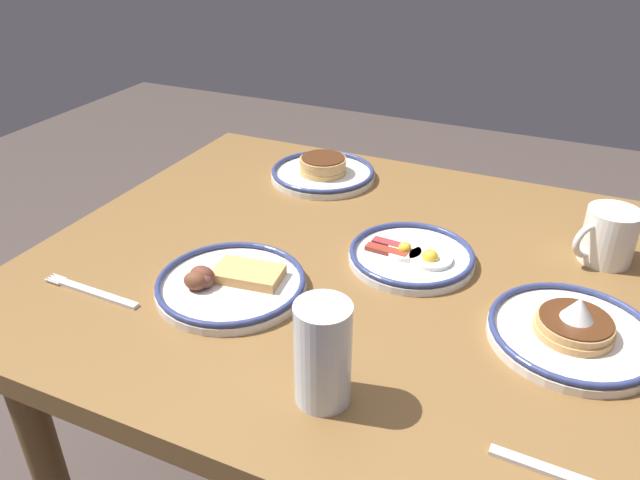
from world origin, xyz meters
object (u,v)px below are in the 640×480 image
object	(u,v)px
plate_center_pancakes	(231,283)
fork_far	(91,291)
plate_far_companion	(412,256)
coffee_mug	(608,235)
plate_near_main	(323,172)
plate_far_side	(573,331)
drinking_glass	(323,358)
fork_near	(574,479)

from	to	relation	value
plate_center_pancakes	fork_far	distance (m)	0.23
plate_far_companion	coffee_mug	xyz separation A→B (m)	(-0.32, -0.15, 0.04)
plate_near_main	coffee_mug	size ratio (longest dim) A/B	2.23
plate_far_side	coffee_mug	size ratio (longest dim) A/B	2.30
fork_far	plate_far_side	bearing A→B (deg)	-164.86
plate_far_side	coffee_mug	bearing A→B (deg)	-96.65
drinking_glass	fork_near	bearing A→B (deg)	179.44
plate_center_pancakes	fork_near	xyz separation A→B (m)	(-0.56, 0.17, -0.01)
fork_near	drinking_glass	bearing A→B (deg)	-0.56
fork_near	fork_far	bearing A→B (deg)	-4.77
coffee_mug	plate_far_companion	bearing A→B (deg)	25.31
plate_center_pancakes	plate_far_companion	distance (m)	0.33
fork_far	drinking_glass	bearing A→B (deg)	172.33
plate_far_companion	plate_center_pancakes	bearing A→B (deg)	40.44
plate_far_companion	plate_near_main	bearing A→B (deg)	-42.38
plate_center_pancakes	plate_far_side	world-z (taller)	plate_far_side
fork_near	fork_far	size ratio (longest dim) A/B	0.98
coffee_mug	drinking_glass	xyz separation A→B (m)	(0.32, 0.53, 0.01)
plate_center_pancakes	coffee_mug	bearing A→B (deg)	-147.35
plate_far_companion	drinking_glass	bearing A→B (deg)	89.07
plate_far_companion	fork_far	size ratio (longest dim) A/B	1.17
plate_center_pancakes	drinking_glass	world-z (taller)	drinking_glass
fork_far	plate_center_pancakes	bearing A→B (deg)	-153.49
plate_near_main	fork_far	world-z (taller)	plate_near_main
fork_near	plate_far_companion	bearing A→B (deg)	-51.00
plate_near_main	drinking_glass	distance (m)	0.72
fork_far	plate_near_main	bearing A→B (deg)	-105.29
plate_center_pancakes	fork_near	distance (m)	0.58
fork_far	fork_near	bearing A→B (deg)	175.23
plate_far_side	plate_far_companion	bearing A→B (deg)	-22.29
plate_near_main	plate_far_side	size ratio (longest dim) A/B	0.97
plate_center_pancakes	fork_far	world-z (taller)	plate_center_pancakes
plate_far_companion	fork_far	distance (m)	0.56
plate_far_side	drinking_glass	xyz separation A→B (m)	(0.29, 0.26, 0.05)
plate_center_pancakes	coffee_mug	xyz separation A→B (m)	(-0.57, -0.36, 0.04)
plate_far_companion	fork_near	bearing A→B (deg)	129.00
plate_far_side	drinking_glass	distance (m)	0.39
plate_far_side	fork_near	distance (m)	0.27
plate_far_companion	fork_near	world-z (taller)	plate_far_companion
plate_center_pancakes	plate_far_side	bearing A→B (deg)	-169.74
coffee_mug	drinking_glass	size ratio (longest dim) A/B	0.73
plate_near_main	drinking_glass	bearing A→B (deg)	114.18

